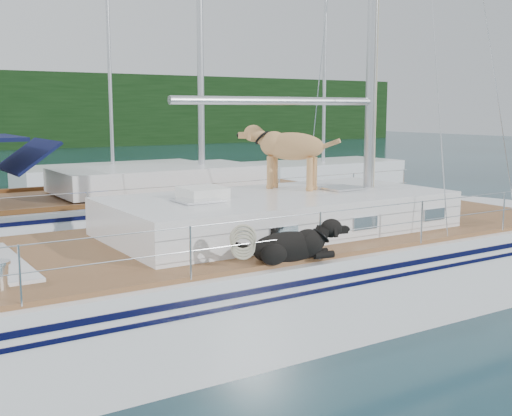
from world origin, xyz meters
TOP-DOWN VIEW (x-y plane):
  - ground at (0.00, 0.00)m, footprint 120.00×120.00m
  - main_sailboat at (0.10, -0.00)m, footprint 12.00×3.89m
  - neighbor_sailboat at (0.49, 6.28)m, footprint 11.00×3.50m
  - bg_boat_center at (4.00, 16.00)m, footprint 7.20×3.00m
  - bg_boat_east at (12.00, 13.00)m, footprint 6.40×3.00m

SIDE VIEW (x-z plane):
  - ground at x=0.00m, z-range 0.00..0.00m
  - bg_boat_center at x=4.00m, z-range -5.37..6.28m
  - bg_boat_east at x=12.00m, z-range -5.37..6.28m
  - neighbor_sailboat at x=0.49m, z-range -6.02..7.28m
  - main_sailboat at x=0.10m, z-range -6.32..7.69m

